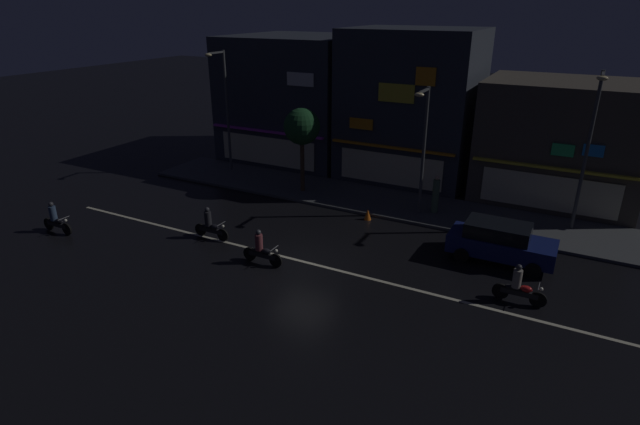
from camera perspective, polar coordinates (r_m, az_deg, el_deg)
ground_plane at (r=21.56m, az=-1.83°, el=-5.57°), size 140.00×140.00×0.00m
lane_divider_stripe at (r=21.56m, az=-1.83°, el=-5.56°), size 26.79×0.16×0.01m
sidewalk_far at (r=28.18m, az=6.26°, el=1.37°), size 28.20×4.18×0.14m
storefront_left_block at (r=36.30m, az=-2.29°, el=12.82°), size 8.69×8.80×8.21m
storefront_center_block at (r=30.52m, az=25.34°, el=7.19°), size 8.13×6.28×6.46m
storefront_right_block at (r=31.79m, az=10.21°, el=11.73°), size 7.67×6.46×8.87m
streetlamp_west at (r=32.49m, az=-10.67°, el=12.06°), size 0.44×1.64×7.44m
streetlamp_mid at (r=25.27m, az=11.49°, el=7.85°), size 0.44×1.64×6.39m
streetlamp_east at (r=25.74m, az=27.99°, el=7.12°), size 0.44×1.64×7.37m
pedestrian_on_sidewalk at (r=26.58m, az=12.86°, el=1.90°), size 0.34×0.34×1.97m
street_tree at (r=28.33m, az=-2.06°, el=9.54°), size 2.02×2.02×4.74m
parked_car_near_kerb at (r=22.63m, az=19.61°, el=-3.09°), size 4.30×1.98×1.67m
motorcycle_lead at (r=19.86m, az=21.43°, el=-7.79°), size 1.90×0.60×1.52m
motorcycle_following at (r=23.97m, az=-12.24°, el=-1.43°), size 1.90×0.60×1.52m
motorcycle_opposite_lane at (r=21.30m, az=-6.62°, el=-4.17°), size 1.90×0.60×1.52m
motorcycle_trailing_far at (r=27.12m, az=-27.58°, el=-0.73°), size 1.90×0.60×1.52m
traffic_cone at (r=25.70m, az=5.38°, el=-0.22°), size 0.36×0.36×0.55m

